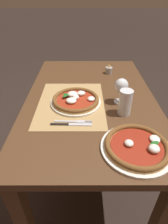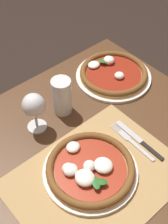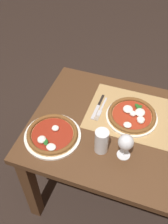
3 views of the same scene
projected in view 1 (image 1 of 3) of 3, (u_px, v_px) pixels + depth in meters
name	position (u px, v px, depth m)	size (l,w,h in m)	color
ground_plane	(89.00, 169.00, 1.64)	(24.00, 24.00, 0.00)	black
dining_table	(90.00, 110.00, 1.27)	(1.29, 0.82, 0.74)	#4C301C
paper_placemat	(71.00, 103.00, 1.14)	(0.52, 0.40, 0.00)	#A88451
pizza_near	(76.00, 100.00, 1.13)	(0.30, 0.30, 0.05)	silver
pizza_far	(137.00, 146.00, 0.81)	(0.31, 0.31, 0.05)	silver
wine_glass	(121.00, 87.00, 1.09)	(0.08, 0.08, 0.16)	silver
pint_glass	(125.00, 103.00, 1.01)	(0.07, 0.07, 0.15)	silver
fork	(74.00, 122.00, 0.98)	(0.02, 0.20, 0.00)	#B7B7BC
knife	(71.00, 124.00, 0.96)	(0.02, 0.22, 0.01)	black
votive_candle	(109.00, 71.00, 1.50)	(0.06, 0.06, 0.07)	gray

